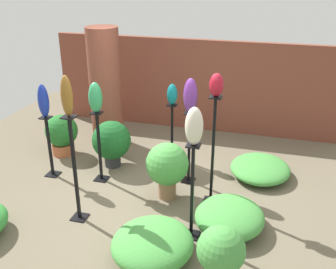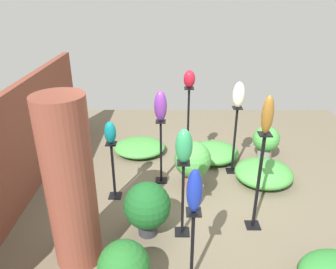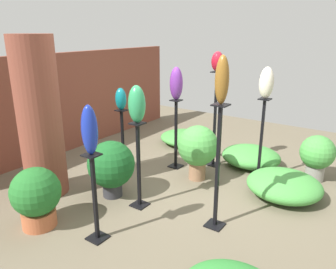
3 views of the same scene
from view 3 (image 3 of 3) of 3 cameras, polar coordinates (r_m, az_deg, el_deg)
ground_plane at (r=4.89m, az=3.34°, el=-8.54°), size 8.00×8.00×0.00m
brick_wall_back at (r=6.29m, az=-17.27°, el=5.33°), size 5.60×0.12×1.78m
brick_pillar at (r=4.60m, az=-21.47°, el=2.62°), size 0.56×0.56×2.12m
pedestal_ivory at (r=5.00m, az=15.87°, el=-1.51°), size 0.20×0.20×1.24m
pedestal_cobalt at (r=3.59m, az=-12.59°, el=-11.39°), size 0.20×0.20×0.98m
pedestal_violet at (r=5.28m, az=1.38°, el=-0.45°), size 0.20×0.20×1.13m
pedestal_bronze at (r=3.66m, az=8.58°, el=-6.66°), size 0.20×0.20×1.44m
pedestal_ruby at (r=5.35m, az=8.14°, el=1.93°), size 0.20×0.20×1.55m
pedestal_teal at (r=5.39m, az=-7.89°, el=-1.13°), size 0.20×0.20×0.96m
pedestal_jade at (r=4.12m, az=-5.12°, el=-6.04°), size 0.20×0.20×1.11m
art_vase_ivory at (r=4.79m, az=16.77°, el=8.61°), size 0.20×0.20×0.44m
art_vase_cobalt at (r=3.28m, az=-13.51°, el=0.77°), size 0.16×0.17×0.51m
art_vase_violet at (r=5.07m, az=1.46°, el=8.88°), size 0.20×0.20×0.51m
art_vase_bronze at (r=3.37m, az=9.39°, el=9.36°), size 0.14×0.15×0.50m
art_vase_ruby at (r=5.17m, az=8.63°, el=12.46°), size 0.18×0.19×0.30m
art_vase_teal at (r=5.21m, az=-8.21°, el=6.15°), size 0.17×0.18×0.35m
art_vase_jade at (r=3.86m, az=-5.46°, el=5.27°), size 0.19×0.21×0.45m
potted_plant_front_left at (r=5.32m, az=24.54°, el=-3.20°), size 0.50×0.50×0.70m
potted_plant_front_right at (r=4.03m, az=-21.97°, el=-9.84°), size 0.56×0.56×0.72m
potted_plant_back_center at (r=4.87m, az=5.22°, el=-2.27°), size 0.60×0.60×0.83m
potted_plant_walkway_edge at (r=4.43m, az=-9.86°, el=-5.35°), size 0.63×0.63×0.78m
foliage_bed_east at (r=4.72m, az=19.55°, el=-8.30°), size 0.94×0.99×0.34m
foliage_bed_center at (r=5.61m, az=14.23°, el=-3.71°), size 0.88×0.97×0.32m
foliage_bed_rear at (r=6.48m, az=3.11°, el=-0.58°), size 0.92×1.03×0.25m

